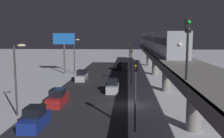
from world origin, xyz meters
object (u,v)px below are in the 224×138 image
object	(u,v)px
sedan_silver	(82,76)
commercial_billboard	(64,43)
rail_signal	(188,39)
traffic_light_distant	(129,47)
traffic_light_far	(130,52)
subway_train	(155,40)
sedan_silver_2	(113,87)
sedan_blue	(35,119)
traffic_light_mid	(131,60)
traffic_light_near	(135,86)
sedan_red	(57,98)
sedan_black	(118,67)

from	to	relation	value
sedan_silver	commercial_billboard	xyz separation A→B (m)	(5.32, -8.46, 6.04)
commercial_billboard	rail_signal	bearing A→B (deg)	114.72
traffic_light_distant	traffic_light_far	bearing A→B (deg)	90.00
subway_train	rail_signal	distance (m)	40.66
sedan_silver_2	traffic_light_far	bearing A→B (deg)	84.25
sedan_blue	commercial_billboard	bearing A→B (deg)	-80.89
traffic_light_far	commercial_billboard	distance (m)	18.49
traffic_light_mid	traffic_light_far	bearing A→B (deg)	-90.00
traffic_light_far	traffic_light_distant	bearing A→B (deg)	-90.00
subway_train	commercial_billboard	world-z (taller)	subway_train
sedan_silver_2	traffic_light_mid	xyz separation A→B (m)	(-2.90, -6.40, 3.40)
traffic_light_near	traffic_light_mid	bearing A→B (deg)	-90.00
sedan_silver_2	traffic_light_far	world-z (taller)	traffic_light_far
sedan_silver	sedan_silver_2	bearing A→B (deg)	124.41
subway_train	traffic_light_mid	distance (m)	14.66
traffic_light_distant	rail_signal	bearing A→B (deg)	92.54
sedan_silver_2	traffic_light_mid	world-z (taller)	traffic_light_mid
sedan_red	traffic_light_near	bearing A→B (deg)	137.72
rail_signal	traffic_light_mid	world-z (taller)	rail_signal
subway_train	commercial_billboard	bearing A→B (deg)	5.40
sedan_red	traffic_light_near	size ratio (longest dim) A/B	0.71
subway_train	sedan_silver_2	world-z (taller)	subway_train
sedan_black	commercial_billboard	distance (m)	14.72
sedan_red	traffic_light_distant	bearing A→B (deg)	-98.99
sedan_blue	traffic_light_near	size ratio (longest dim) A/B	0.67
subway_train	sedan_silver_2	xyz separation A→B (m)	(8.20, 19.69, -6.60)
sedan_silver	sedan_silver_2	distance (m)	11.33
sedan_blue	sedan_black	xyz separation A→B (m)	(-6.40, -39.73, 0.00)
sedan_silver_2	sedan_black	bearing A→B (deg)	90.00
traffic_light_near	traffic_light_mid	size ratio (longest dim) A/B	1.00
sedan_red	traffic_light_far	xyz separation A→B (m)	(-9.30, -36.38, 3.40)
sedan_silver	sedan_black	size ratio (longest dim) A/B	0.98
sedan_silver	traffic_light_far	size ratio (longest dim) A/B	0.70
subway_train	traffic_light_far	distance (m)	11.03
sedan_silver_2	traffic_light_mid	distance (m)	7.80
rail_signal	traffic_light_distant	world-z (taller)	rail_signal
sedan_blue	traffic_light_far	distance (m)	45.29
traffic_light_near	sedan_silver	bearing A→B (deg)	-69.87
sedan_red	traffic_light_far	world-z (taller)	traffic_light_far
sedan_silver_2	commercial_billboard	xyz separation A→B (m)	(11.72, -17.81, 6.03)
sedan_silver_2	subway_train	bearing A→B (deg)	67.39
sedan_red	sedan_black	xyz separation A→B (m)	(-6.40, -31.92, 0.00)
traffic_light_near	traffic_light_distant	bearing A→B (deg)	-90.00
sedan_blue	subway_train	bearing A→B (deg)	-112.61
traffic_light_distant	commercial_billboard	bearing A→B (deg)	66.38
sedan_silver	traffic_light_far	bearing A→B (deg)	-115.53
sedan_silver_2	traffic_light_distant	distance (m)	51.43
sedan_red	traffic_light_far	size ratio (longest dim) A/B	0.71
rail_signal	sedan_silver_2	xyz separation A→B (m)	(6.10, -20.90, -7.54)
sedan_blue	commercial_billboard	size ratio (longest dim) A/B	0.49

